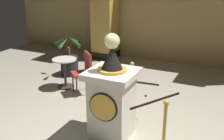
{
  "coord_description": "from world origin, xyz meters",
  "views": [
    {
      "loc": [
        1.7,
        -3.26,
        2.61
      ],
      "look_at": [
        -0.07,
        0.44,
        1.17
      ],
      "focal_mm": 43.81,
      "sensor_mm": 36.0,
      "label": 1
    }
  ],
  "objects_px": {
    "pedestal_clock": "(112,97)",
    "cafe_table": "(65,69)",
    "stanchion_far": "(131,95)",
    "cafe_chair_red": "(84,70)",
    "potted_palm_left": "(69,62)"
  },
  "relations": [
    {
      "from": "stanchion_far",
      "to": "cafe_chair_red",
      "type": "bearing_deg",
      "value": 162.79
    },
    {
      "from": "cafe_table",
      "to": "cafe_chair_red",
      "type": "distance_m",
      "value": 0.62
    },
    {
      "from": "stanchion_far",
      "to": "potted_palm_left",
      "type": "bearing_deg",
      "value": 150.88
    },
    {
      "from": "stanchion_far",
      "to": "cafe_chair_red",
      "type": "distance_m",
      "value": 1.38
    },
    {
      "from": "pedestal_clock",
      "to": "stanchion_far",
      "type": "height_order",
      "value": "pedestal_clock"
    },
    {
      "from": "pedestal_clock",
      "to": "cafe_table",
      "type": "height_order",
      "value": "pedestal_clock"
    },
    {
      "from": "stanchion_far",
      "to": "cafe_table",
      "type": "height_order",
      "value": "stanchion_far"
    },
    {
      "from": "pedestal_clock",
      "to": "cafe_table",
      "type": "relative_size",
      "value": 2.44
    },
    {
      "from": "potted_palm_left",
      "to": "cafe_chair_red",
      "type": "xyz_separation_m",
      "value": [
        1.02,
        -0.89,
        0.22
      ]
    },
    {
      "from": "pedestal_clock",
      "to": "cafe_chair_red",
      "type": "xyz_separation_m",
      "value": [
        -1.31,
        1.29,
        -0.13
      ]
    },
    {
      "from": "pedestal_clock",
      "to": "stanchion_far",
      "type": "relative_size",
      "value": 1.68
    },
    {
      "from": "stanchion_far",
      "to": "cafe_table",
      "type": "relative_size",
      "value": 1.46
    },
    {
      "from": "pedestal_clock",
      "to": "potted_palm_left",
      "type": "distance_m",
      "value": 3.21
    },
    {
      "from": "cafe_table",
      "to": "cafe_chair_red",
      "type": "height_order",
      "value": "cafe_chair_red"
    },
    {
      "from": "cafe_table",
      "to": "stanchion_far",
      "type": "bearing_deg",
      "value": -14.65
    }
  ]
}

